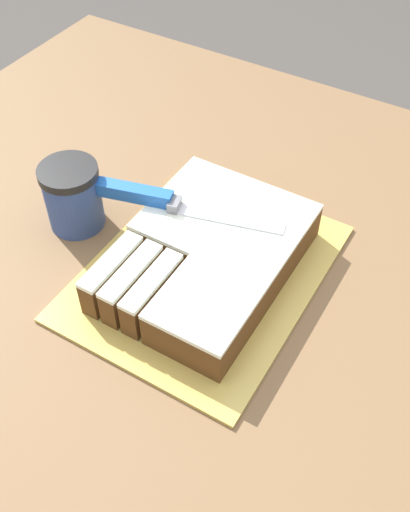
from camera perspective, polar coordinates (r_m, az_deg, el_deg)
name	(u,v)px	position (r m, az deg, el deg)	size (l,w,h in m)	color
ground_plane	(219,505)	(1.71, 1.38, -22.61)	(8.00, 8.00, 0.00)	#4C4742
countertop	(223,421)	(1.28, 1.77, -15.40)	(1.40, 1.10, 0.94)	brown
cake_board	(205,272)	(0.89, 0.00, -1.49)	(0.31, 0.40, 0.01)	gold
cake	(209,255)	(0.86, 0.36, 0.12)	(0.23, 0.31, 0.06)	brown
knife	(150,199)	(0.89, -5.28, 5.45)	(0.29, 0.10, 0.02)	silver
coffee_cup	(73,196)	(0.95, -12.48, 5.58)	(0.09, 0.09, 0.11)	#334C8C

